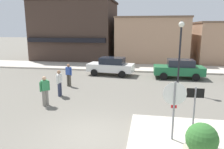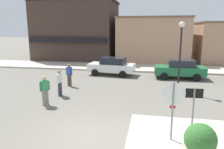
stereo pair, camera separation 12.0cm
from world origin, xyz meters
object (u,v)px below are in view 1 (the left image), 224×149
Objects in this scene: stop_sign at (174,103)px; pedestrian_kerb_side at (59,82)px; parked_car_second at (179,69)px; pedestrian_crossing_near at (69,74)px; pedestrian_crossing_far at (45,90)px; planter at (201,143)px; one_way_sign at (194,108)px; parked_car_nearest at (111,66)px; lamp_post at (180,46)px.

stop_sign is 7.79m from pedestrian_kerb_side.
pedestrian_crossing_near is (-8.05, -3.92, 0.06)m from parked_car_second.
pedestrian_crossing_near is at bearing -154.02° from parked_car_second.
pedestrian_crossing_near is (-6.49, 6.88, -0.65)m from stop_sign.
pedestrian_kerb_side is at bearing 87.09° from pedestrian_crossing_far.
planter is 8.07m from pedestrian_crossing_far.
parked_car_second is at bearing 81.76° from stop_sign.
stop_sign reaches higher than one_way_sign.
pedestrian_kerb_side reaches higher than parked_car_nearest.
pedestrian_crossing_near is at bearing -118.62° from parked_car_nearest.
one_way_sign is 12.03m from parked_car_nearest.
pedestrian_crossing_far is at bearing -151.69° from lamp_post.
pedestrian_kerb_side is (-7.80, -6.18, 0.06)m from parked_car_second.
lamp_post is at bearing 28.31° from pedestrian_crossing_far.
lamp_post is 7.86m from pedestrian_kerb_side.
stop_sign reaches higher than pedestrian_crossing_near.
lamp_post reaches higher than planter.
pedestrian_crossing_near and pedestrian_crossing_far have the same top height.
one_way_sign is at bearing -21.25° from pedestrian_crossing_far.
pedestrian_crossing_far is (-7.89, -7.91, 0.06)m from parked_car_second.
one_way_sign reaches higher than pedestrian_crossing_far.
one_way_sign is at bearing 93.78° from planter.
stop_sign is at bearing -98.24° from parked_car_second.
one_way_sign is at bearing -92.46° from lamp_post.
planter is 8.12m from lamp_post.
pedestrian_crossing_near reaches higher than parked_car_second.
stop_sign is at bearing -24.61° from pedestrian_crossing_far.
stop_sign is 0.51× the size of lamp_post.
planter is 13.03m from parked_car_nearest.
lamp_post reaches higher than stop_sign.
stop_sign reaches higher than parked_car_nearest.
planter is 0.76× the size of pedestrian_crossing_near.
parked_car_nearest is 5.74m from parked_car_second.
planter is at bearing -46.98° from pedestrian_crossing_near.
stop_sign reaches higher than pedestrian_crossing_far.
lamp_post reaches higher than pedestrian_crossing_near.
parked_car_nearest is at bearing 72.38° from pedestrian_kerb_side.
lamp_post is 1.13× the size of parked_car_second.
parked_car_second is (5.73, -0.33, 0.00)m from parked_car_nearest.
lamp_post is at bearing 88.40° from planter.
lamp_post is 8.58m from pedestrian_crossing_far.
pedestrian_kerb_side is at bearing 141.74° from planter.
one_way_sign is 1.32m from planter.
planter is 0.27× the size of lamp_post.
stop_sign is 1.43× the size of pedestrian_kerb_side.
lamp_post reaches higher than pedestrian_kerb_side.
parked_car_nearest is at bearing 113.99° from one_way_sign.
parked_car_nearest is at bearing 61.38° from pedestrian_crossing_near.
pedestrian_crossing_far reaches higher than planter.
lamp_post is 2.82× the size of pedestrian_kerb_side.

